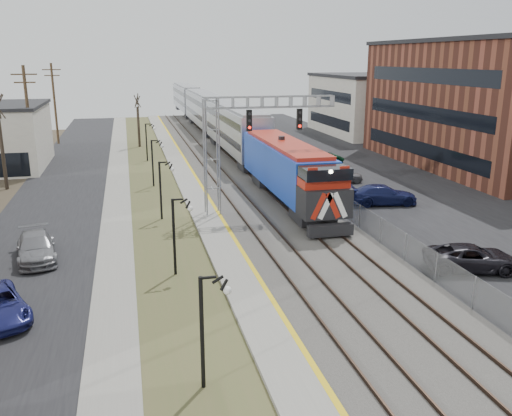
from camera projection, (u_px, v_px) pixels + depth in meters
name	position (u px, v px, depth m)	size (l,w,h in m)	color
street_west	(57.00, 200.00, 41.64)	(7.00, 120.00, 0.04)	black
sidewalk	(117.00, 197.00, 42.64)	(2.00, 120.00, 0.08)	gray
grass_median	(156.00, 195.00, 43.31)	(4.00, 120.00, 0.06)	#4A502A
platform	(193.00, 192.00, 43.96)	(2.00, 120.00, 0.24)	gray
ballast_bed	(253.00, 189.00, 45.09)	(8.00, 120.00, 0.20)	#595651
parking_lot	(385.00, 182.00, 47.80)	(16.00, 120.00, 0.04)	black
platform_edge	(204.00, 190.00, 44.13)	(0.24, 120.00, 0.01)	gold
track_near	(229.00, 188.00, 44.59)	(1.58, 120.00, 0.15)	#2D2119
track_far	(270.00, 186.00, 45.38)	(1.58, 120.00, 0.15)	#2D2119
train	(213.00, 117.00, 73.30)	(3.00, 85.85, 5.33)	#153AAF
signal_gantry	(236.00, 135.00, 36.43)	(9.00, 1.07, 8.15)	gray
lampposts	(174.00, 236.00, 27.12)	(0.14, 62.14, 4.00)	black
fence	(301.00, 178.00, 45.84)	(0.04, 120.00, 1.60)	gray
bare_trees	(44.00, 158.00, 44.32)	(12.30, 42.30, 5.95)	#382D23
car_lot_c	(472.00, 259.00, 27.80)	(2.21, 4.79, 1.33)	black
car_lot_d	(383.00, 195.00, 40.33)	(2.05, 5.03, 1.46)	#161C4D
car_lot_e	(341.00, 176.00, 47.29)	(1.55, 3.86, 1.32)	slate
car_lot_f	(311.00, 163.00, 52.17)	(1.68, 4.83, 1.59)	#0D4513
car_street_b	(36.00, 248.00, 29.28)	(1.94, 4.77, 1.38)	slate
car_lot_g	(317.00, 158.00, 55.21)	(2.57, 5.56, 1.55)	#0B3A21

